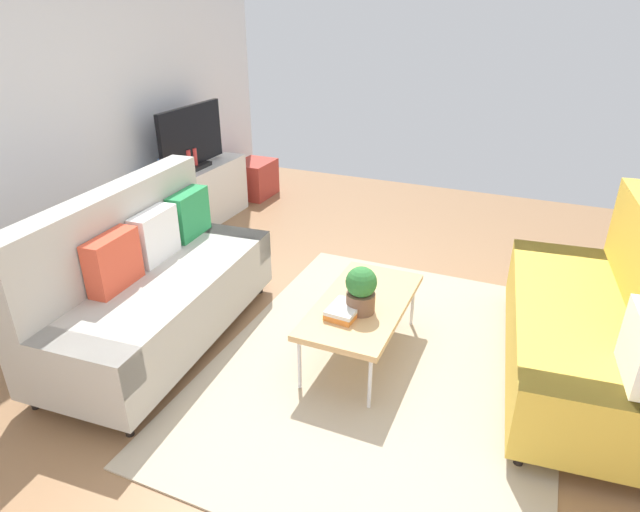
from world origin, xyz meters
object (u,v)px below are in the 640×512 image
object	(u,v)px
coffee_table	(362,306)
vase_0	(152,177)
vase_1	(164,168)
table_book_0	(344,312)
bottle_1	(188,161)
bottle_2	(195,159)
couch_beige	(151,283)
potted_plant	(361,289)
tv_console	(196,197)
couch_green	(597,324)
bottle_0	(182,167)
tv	(192,139)
storage_trunk	(255,179)

from	to	relation	value
coffee_table	vase_0	bearing A→B (deg)	68.51
vase_0	vase_1	distance (m)	0.19
table_book_0	bottle_1	size ratio (longest dim) A/B	1.07
bottle_2	coffee_table	bearing A→B (deg)	-122.92
coffee_table	vase_0	size ratio (longest dim) A/B	8.69
couch_beige	potted_plant	size ratio (longest dim) A/B	6.28
table_book_0	tv_console	bearing A→B (deg)	53.58
tv_console	bottle_1	xyz separation A→B (m)	(-0.12, -0.04, 0.43)
vase_0	couch_green	bearing A→B (deg)	-99.95
vase_1	couch_green	bearing A→B (deg)	-102.57
potted_plant	table_book_0	xyz separation A→B (m)	(-0.09, 0.08, -0.14)
vase_1	couch_beige	bearing A→B (deg)	-145.70
potted_plant	coffee_table	bearing A→B (deg)	13.54
vase_1	bottle_0	distance (m)	0.19
tv_console	vase_0	size ratio (longest dim) A/B	11.06
coffee_table	couch_beige	bearing A→B (deg)	105.42
table_book_0	bottle_2	bearing A→B (deg)	53.22
vase_0	bottle_0	size ratio (longest dim) A/B	0.86
couch_beige	tv_console	size ratio (longest dim) A/B	1.40
coffee_table	tv	bearing A→B (deg)	57.17
couch_beige	bottle_0	distance (m)	2.00
couch_beige	vase_1	world-z (taller)	couch_beige
tv	couch_beige	bearing A→B (deg)	-153.04
coffee_table	potted_plant	world-z (taller)	potted_plant
couch_beige	bottle_2	bearing A→B (deg)	-157.61
vase_0	bottle_1	distance (m)	0.48
coffee_table	table_book_0	size ratio (longest dim) A/B	4.58
couch_green	coffee_table	world-z (taller)	couch_green
tv_console	vase_1	size ratio (longest dim) A/B	7.35
storage_trunk	potted_plant	xyz separation A→B (m)	(-2.77, -2.36, 0.36)
potted_plant	table_book_0	world-z (taller)	potted_plant
bottle_1	potted_plant	bearing A→B (deg)	-122.68
bottle_1	vase_1	bearing A→B (deg)	162.11
potted_plant	couch_beige	bearing A→B (deg)	101.01
couch_beige	coffee_table	bearing A→B (deg)	101.24
storage_trunk	couch_beige	bearing A→B (deg)	-163.35
storage_trunk	potted_plant	world-z (taller)	potted_plant
table_book_0	vase_1	xyz separation A→B (m)	(1.36, 2.43, 0.30)
couch_green	bottle_0	size ratio (longest dim) A/B	13.37
table_book_0	bottle_2	world-z (taller)	bottle_2
vase_0	bottle_0	world-z (taller)	bottle_0
storage_trunk	potted_plant	bearing A→B (deg)	-139.53
couch_beige	tv_console	xyz separation A→B (m)	(1.95, 1.01, -0.13)
coffee_table	storage_trunk	world-z (taller)	storage_trunk
couch_beige	storage_trunk	size ratio (longest dim) A/B	3.76
couch_green	vase_0	size ratio (longest dim) A/B	15.60
couch_green	potted_plant	xyz separation A→B (m)	(-0.40, 1.39, 0.14)
couch_beige	tv	size ratio (longest dim) A/B	1.96
coffee_table	bottle_1	distance (m)	2.82
table_book_0	bottle_0	bearing A→B (deg)	56.81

